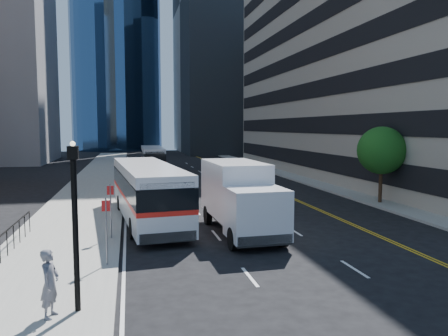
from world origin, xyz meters
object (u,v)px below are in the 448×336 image
Objects in this scene: bus_front at (147,191)px; pedestrian at (50,283)px; box_truck at (240,197)px; lamp_post at (75,219)px; bus_rear at (153,158)px; street_tree at (382,151)px.

pedestrian is at bearing -109.93° from bus_front.
bus_front is 5.72m from box_truck.
lamp_post is 0.62× the size of box_truck.
bus_rear is 1.49× the size of box_truck.
bus_rear is at bearing 92.63° from box_truck.
street_tree is at bearing -62.31° from bus_rear.
bus_rear is (-13.81, 26.38, -2.11)m from street_tree.
pedestrian is (-4.85, -40.66, -0.46)m from bus_rear.
bus_front is (-15.60, -2.07, -1.92)m from street_tree.
bus_front is 12.61m from pedestrian.
pedestrian is (-7.39, -8.47, -0.75)m from box_truck.
bus_rear is at bearing 8.99° from pedestrian.
box_truck reaches higher than pedestrian.
street_tree is 2.76× the size of pedestrian.
bus_front is 6.71× the size of pedestrian.
pedestrian is at bearing -132.97° from box_truck.
bus_rear reaches higher than pedestrian.
bus_rear is at bearing 117.64° from street_tree.
street_tree is 1.12× the size of lamp_post.
lamp_post reaches higher than pedestrian.
box_truck is 11.26m from pedestrian.
bus_front is at bearing 78.62° from lamp_post.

